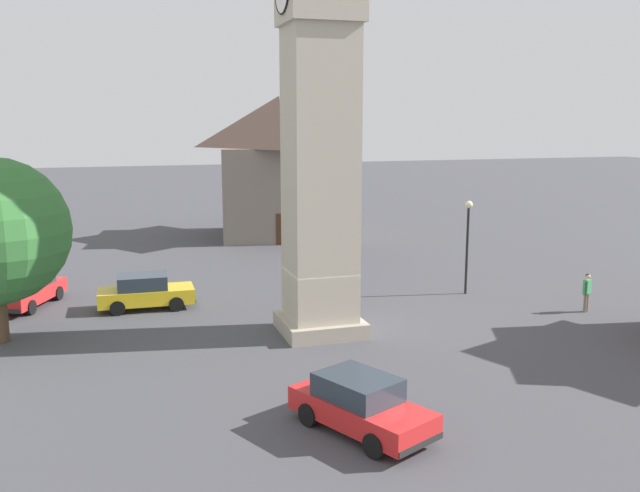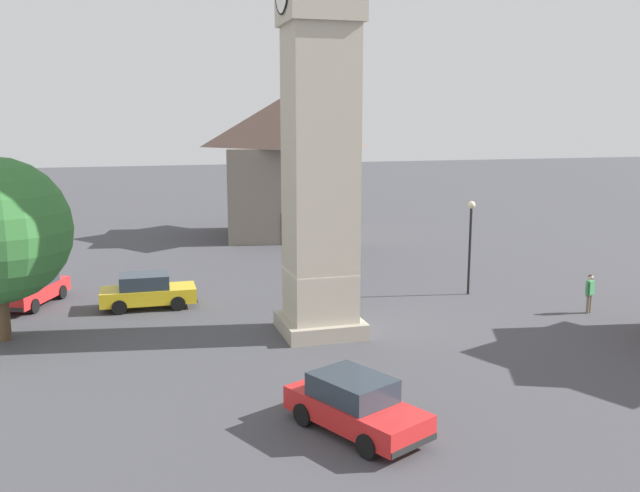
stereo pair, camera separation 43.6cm
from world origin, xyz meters
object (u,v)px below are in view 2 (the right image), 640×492
object	(u,v)px
car_red_corner	(355,405)
pedestrian	(590,290)
lamp_post	(470,231)
clock_tower	(320,12)
car_silver_kerb	(147,291)
building_shop_left	(285,165)
car_blue_kerb	(31,288)

from	to	relation	value
car_red_corner	pedestrian	world-z (taller)	pedestrian
car_red_corner	lamp_post	world-z (taller)	lamp_post
pedestrian	lamp_post	xyz separation A→B (m)	(4.36, 3.44, 2.03)
lamp_post	car_red_corner	bearing A→B (deg)	141.26
clock_tower	lamp_post	world-z (taller)	clock_tower
pedestrian	car_red_corner	bearing A→B (deg)	121.02
car_silver_kerb	building_shop_left	world-z (taller)	building_shop_left
car_silver_kerb	pedestrian	bearing A→B (deg)	-108.56
car_silver_kerb	car_red_corner	xyz separation A→B (m)	(-14.19, -4.83, 0.00)
car_blue_kerb	building_shop_left	size ratio (longest dim) A/B	0.46
car_red_corner	lamp_post	distance (m)	16.09
car_silver_kerb	building_shop_left	distance (m)	20.38
lamp_post	pedestrian	bearing A→B (deg)	-141.70
car_blue_kerb	pedestrian	size ratio (longest dim) A/B	2.64
building_shop_left	pedestrian	bearing A→B (deg)	-161.11
car_blue_kerb	car_red_corner	world-z (taller)	same
clock_tower	car_red_corner	world-z (taller)	clock_tower
clock_tower	car_red_corner	size ratio (longest dim) A/B	4.63
clock_tower	car_red_corner	bearing A→B (deg)	170.06
car_blue_kerb	pedestrian	bearing A→B (deg)	-109.12
car_blue_kerb	building_shop_left	distance (m)	21.94
car_blue_kerb	pedestrian	world-z (taller)	pedestrian
clock_tower	building_shop_left	bearing A→B (deg)	-9.93
car_blue_kerb	lamp_post	size ratio (longest dim) A/B	1.00
car_red_corner	pedestrian	size ratio (longest dim) A/B	2.63
car_silver_kerb	car_red_corner	distance (m)	14.99
car_blue_kerb	building_shop_left	world-z (taller)	building_shop_left
car_silver_kerb	pedestrian	distance (m)	19.24
car_blue_kerb	car_silver_kerb	xyz separation A→B (m)	(-1.93, -5.00, 0.00)
car_blue_kerb	lamp_post	distance (m)	20.27
car_blue_kerb	car_red_corner	bearing A→B (deg)	-148.61
pedestrian	lamp_post	world-z (taller)	lamp_post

